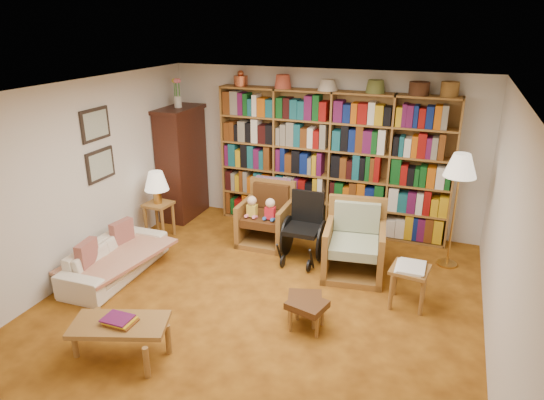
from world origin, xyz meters
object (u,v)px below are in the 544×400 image
at_px(coffee_table, 120,327).
at_px(armchair_leather, 268,217).
at_px(wheelchair, 304,229).
at_px(footstool_b, 305,301).
at_px(side_table_papers, 409,274).
at_px(side_table_lamp, 159,213).
at_px(floor_lamp, 460,170).
at_px(footstool_a, 307,307).
at_px(armchair_sage, 356,246).
at_px(sofa, 115,258).

bearing_deg(coffee_table, armchair_leather, 82.68).
height_order(armchair_leather, coffee_table, armchair_leather).
xyz_separation_m(wheelchair, footstool_b, (0.46, -1.48, -0.18)).
bearing_deg(footstool_b, side_table_papers, 35.48).
relative_size(side_table_lamp, coffee_table, 0.55).
height_order(footstool_b, coffee_table, coffee_table).
relative_size(floor_lamp, footstool_a, 3.43).
xyz_separation_m(wheelchair, floor_lamp, (1.92, 0.48, 0.94)).
height_order(wheelchair, footstool_b, wheelchair).
height_order(armchair_sage, wheelchair, armchair_sage).
bearing_deg(side_table_lamp, floor_lamp, 8.33).
height_order(armchair_sage, side_table_papers, armchair_sage).
height_order(sofa, coffee_table, sofa).
xyz_separation_m(side_table_lamp, armchair_leather, (1.60, 0.50, -0.03)).
distance_m(side_table_lamp, wheelchair, 2.29).
bearing_deg(coffee_table, footstool_b, 38.26).
xyz_separation_m(armchair_sage, wheelchair, (-0.75, 0.13, 0.07)).
relative_size(sofa, armchair_sage, 1.66).
bearing_deg(side_table_papers, wheelchair, 153.85).
distance_m(floor_lamp, coffee_table, 4.50).
height_order(floor_lamp, side_table_papers, floor_lamp).
height_order(armchair_leather, floor_lamp, floor_lamp).
bearing_deg(armchair_sage, wheelchair, 169.95).
distance_m(armchair_leather, side_table_papers, 2.45).
xyz_separation_m(floor_lamp, side_table_papers, (-0.42, -1.22, -0.97)).
relative_size(side_table_papers, footstool_b, 1.17).
relative_size(wheelchair, coffee_table, 0.92).
relative_size(sofa, side_table_papers, 3.10).
bearing_deg(footstool_a, side_table_lamp, 152.39).
bearing_deg(side_table_papers, armchair_leather, 153.43).
bearing_deg(footstool_a, armchair_sage, 81.38).
xyz_separation_m(side_table_lamp, armchair_sage, (3.04, 0.01, -0.04)).
xyz_separation_m(floor_lamp, coffee_table, (-3.01, -3.18, -1.04)).
height_order(sofa, footstool_b, sofa).
relative_size(sofa, footstool_a, 3.48).
bearing_deg(armchair_sage, footstool_a, -98.62).
relative_size(footstool_b, coffee_table, 0.43).
bearing_deg(sofa, floor_lamp, -67.78).
distance_m(side_table_papers, coffee_table, 3.25).
bearing_deg(armchair_sage, footstool_b, -102.07).
height_order(floor_lamp, footstool_a, floor_lamp).
bearing_deg(floor_lamp, footstool_a, -123.76).
bearing_deg(floor_lamp, armchair_leather, -177.41).
height_order(armchair_sage, floor_lamp, floor_lamp).
height_order(wheelchair, floor_lamp, floor_lamp).
xyz_separation_m(side_table_lamp, side_table_papers, (3.79, -0.60, -0.01)).
relative_size(sofa, wheelchair, 1.69).
relative_size(floor_lamp, footstool_b, 3.58).
height_order(side_table_lamp, footstool_b, side_table_lamp).
height_order(footstool_a, coffee_table, coffee_table).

